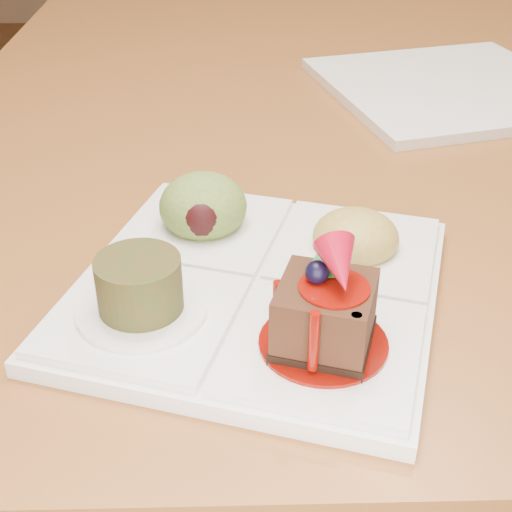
{
  "coord_description": "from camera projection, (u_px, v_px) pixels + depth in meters",
  "views": [
    {
      "loc": [
        -0.16,
        -1.13,
        1.05
      ],
      "look_at": [
        -0.15,
        -0.72,
        0.79
      ],
      "focal_mm": 50.0,
      "sensor_mm": 36.0,
      "label": 1
    }
  ],
  "objects": [
    {
      "name": "dining_table",
      "position": [
        337.0,
        69.0,
        1.16
      ],
      "size": [
        1.0,
        1.8,
        0.75
      ],
      "color": "brown",
      "rests_on": "ground"
    },
    {
      "name": "ground",
      "position": [
        317.0,
        383.0,
        1.52
      ],
      "size": [
        6.0,
        6.0,
        0.0
      ],
      "primitive_type": "plane",
      "color": "#5B321A"
    },
    {
      "name": "sampler_plate",
      "position": [
        255.0,
        272.0,
        0.5
      ],
      "size": [
        0.31,
        0.31,
        0.1
      ],
      "rotation": [
        0.0,
        0.0,
        -0.3
      ],
      "color": "white",
      "rests_on": "dining_table"
    },
    {
      "name": "second_plate",
      "position": [
        451.0,
        88.0,
        0.87
      ],
      "size": [
        0.35,
        0.35,
        0.01
      ],
      "primitive_type": "cube",
      "rotation": [
        0.0,
        0.0,
        0.26
      ],
      "color": "white",
      "rests_on": "dining_table"
    }
  ]
}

